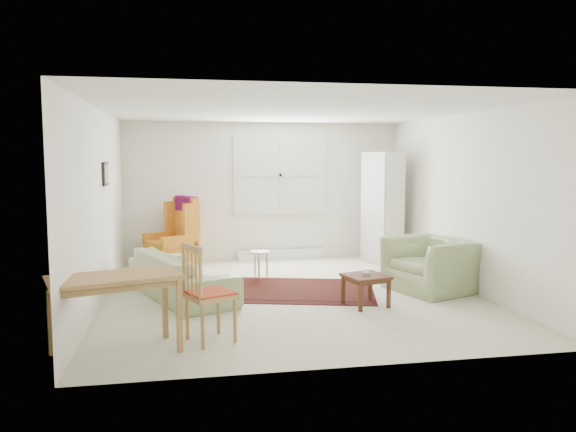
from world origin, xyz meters
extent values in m
cube|color=beige|center=(0.00, 0.00, 0.00)|extent=(5.00, 5.50, 0.01)
cube|color=white|center=(0.00, 0.00, 2.50)|extent=(5.00, 5.50, 0.01)
cube|color=white|center=(0.00, 2.75, 1.25)|extent=(5.00, 0.04, 2.50)
cube|color=white|center=(0.00, -2.75, 1.25)|extent=(5.00, 0.04, 2.50)
cube|color=white|center=(-2.50, 0.00, 1.25)|extent=(0.04, 5.50, 2.50)
cube|color=white|center=(2.50, 0.00, 1.25)|extent=(0.04, 5.50, 2.50)
cube|color=white|center=(0.30, 2.73, 1.55)|extent=(1.72, 0.06, 1.42)
cube|color=white|center=(0.30, 2.73, 1.55)|extent=(1.60, 0.02, 1.30)
cube|color=silver|center=(0.30, 2.67, 0.09)|extent=(1.60, 0.12, 0.18)
cube|color=black|center=(-2.48, 0.50, 1.65)|extent=(0.03, 0.42, 0.32)
cube|color=tan|center=(-2.46, 0.50, 1.65)|extent=(0.01, 0.34, 0.24)
imported|color=#8EA16B|center=(-1.49, 0.13, 0.41)|extent=(1.52, 2.20, 0.83)
imported|color=#8EA16B|center=(1.98, -0.14, 0.44)|extent=(1.31, 1.40, 0.88)
camera|label=1|loc=(-1.42, -7.43, 1.88)|focal=35.00mm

